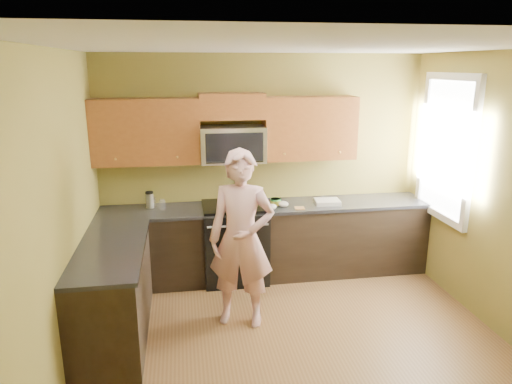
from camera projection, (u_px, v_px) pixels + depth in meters
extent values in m
plane|color=brown|center=(300.00, 354.00, 4.27)|extent=(4.00, 4.00, 0.00)
plane|color=white|center=(309.00, 46.00, 3.55)|extent=(4.00, 4.00, 0.00)
plane|color=brown|center=(263.00, 165.00, 5.81)|extent=(4.00, 0.00, 4.00)
plane|color=brown|center=(424.00, 356.00, 2.01)|extent=(4.00, 0.00, 4.00)
plane|color=brown|center=(54.00, 227.00, 3.60)|extent=(0.00, 4.00, 4.00)
cube|color=black|center=(267.00, 242.00, 5.77)|extent=(4.00, 0.60, 0.88)
cube|color=black|center=(114.00, 294.00, 4.46)|extent=(0.60, 1.60, 0.88)
cube|color=black|center=(267.00, 207.00, 5.64)|extent=(4.00, 0.62, 0.04)
cube|color=black|center=(111.00, 249.00, 4.34)|extent=(0.62, 1.60, 0.04)
cube|color=brown|center=(232.00, 106.00, 5.40)|extent=(0.76, 0.33, 0.30)
imported|color=#CD666B|center=(241.00, 239.00, 4.59)|extent=(0.75, 0.60, 1.80)
cube|color=#B27F47|center=(300.00, 208.00, 5.49)|extent=(0.12, 0.12, 0.01)
ellipsoid|color=silver|center=(272.00, 207.00, 5.47)|extent=(0.15, 0.15, 0.06)
ellipsoid|color=silver|center=(283.00, 204.00, 5.56)|extent=(0.13, 0.14, 0.07)
cube|color=silver|center=(327.00, 202.00, 5.68)|extent=(0.32, 0.27, 0.05)
cylinder|color=silver|center=(153.00, 202.00, 5.56)|extent=(0.09, 0.09, 0.12)
cylinder|color=silver|center=(162.00, 205.00, 5.44)|extent=(0.07, 0.07, 0.12)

